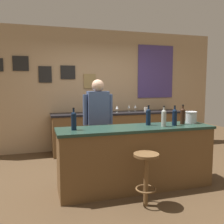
# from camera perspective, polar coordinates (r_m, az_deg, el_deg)

# --- Properties ---
(ground_plane) EXTENTS (10.00, 10.00, 0.00)m
(ground_plane) POSITION_cam_1_polar(r_m,az_deg,el_deg) (4.25, 3.36, -14.85)
(ground_plane) COLOR #4C3823
(back_wall) EXTENTS (6.00, 0.09, 2.80)m
(back_wall) POSITION_cam_1_polar(r_m,az_deg,el_deg) (5.91, -3.10, 5.22)
(back_wall) COLOR tan
(back_wall) RESTS_ON ground_plane
(bar_counter) EXTENTS (2.31, 0.60, 0.92)m
(bar_counter) POSITION_cam_1_polar(r_m,az_deg,el_deg) (3.74, 5.52, -10.35)
(bar_counter) COLOR brown
(bar_counter) RESTS_ON ground_plane
(side_counter) EXTENTS (3.06, 0.56, 0.90)m
(side_counter) POSITION_cam_1_polar(r_m,az_deg,el_deg) (5.75, 1.52, -4.48)
(side_counter) COLOR brown
(side_counter) RESTS_ON ground_plane
(bartender) EXTENTS (0.52, 0.21, 1.62)m
(bartender) POSITION_cam_1_polar(r_m,az_deg,el_deg) (4.25, -3.23, -1.75)
(bartender) COLOR #384766
(bartender) RESTS_ON ground_plane
(bar_stool) EXTENTS (0.32, 0.32, 0.68)m
(bar_stool) POSITION_cam_1_polar(r_m,az_deg,el_deg) (3.22, 7.86, -13.24)
(bar_stool) COLOR brown
(bar_stool) RESTS_ON ground_plane
(wine_bottle_a) EXTENTS (0.07, 0.07, 0.31)m
(wine_bottle_a) POSITION_cam_1_polar(r_m,az_deg,el_deg) (3.39, -8.81, -1.87)
(wine_bottle_a) COLOR black
(wine_bottle_a) RESTS_ON bar_counter
(wine_bottle_b) EXTENTS (0.07, 0.07, 0.31)m
(wine_bottle_b) POSITION_cam_1_polar(r_m,az_deg,el_deg) (3.79, 8.39, -0.98)
(wine_bottle_b) COLOR black
(wine_bottle_b) RESTS_ON bar_counter
(wine_bottle_c) EXTENTS (0.07, 0.07, 0.31)m
(wine_bottle_c) POSITION_cam_1_polar(r_m,az_deg,el_deg) (3.70, 11.86, -1.23)
(wine_bottle_c) COLOR #999E99
(wine_bottle_c) RESTS_ON bar_counter
(wine_bottle_d) EXTENTS (0.07, 0.07, 0.31)m
(wine_bottle_d) POSITION_cam_1_polar(r_m,az_deg,el_deg) (3.83, 14.23, -1.04)
(wine_bottle_d) COLOR black
(wine_bottle_d) RESTS_ON bar_counter
(wine_bottle_e) EXTENTS (0.07, 0.07, 0.31)m
(wine_bottle_e) POSITION_cam_1_polar(r_m,az_deg,el_deg) (3.99, 15.98, -0.79)
(wine_bottle_e) COLOR black
(wine_bottle_e) RESTS_ON bar_counter
(ice_bucket) EXTENTS (0.19, 0.19, 0.19)m
(ice_bucket) POSITION_cam_1_polar(r_m,az_deg,el_deg) (4.15, 17.79, -1.10)
(ice_bucket) COLOR #B7BABF
(ice_bucket) RESTS_ON bar_counter
(wine_glass_a) EXTENTS (0.07, 0.07, 0.16)m
(wine_glass_a) POSITION_cam_1_polar(r_m,az_deg,el_deg) (5.60, 1.19, 1.00)
(wine_glass_a) COLOR silver
(wine_glass_a) RESTS_ON side_counter
(wine_glass_b) EXTENTS (0.07, 0.07, 0.16)m
(wine_glass_b) POSITION_cam_1_polar(r_m,az_deg,el_deg) (5.84, 3.92, 1.22)
(wine_glass_b) COLOR silver
(wine_glass_b) RESTS_ON side_counter
(wine_glass_c) EXTENTS (0.07, 0.07, 0.16)m
(wine_glass_c) POSITION_cam_1_polar(r_m,az_deg,el_deg) (5.91, 5.37, 1.26)
(wine_glass_c) COLOR silver
(wine_glass_c) RESTS_ON side_counter
(coffee_mug) EXTENTS (0.12, 0.08, 0.09)m
(coffee_mug) POSITION_cam_1_polar(r_m,az_deg,el_deg) (5.93, 7.80, 0.65)
(coffee_mug) COLOR silver
(coffee_mug) RESTS_ON side_counter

